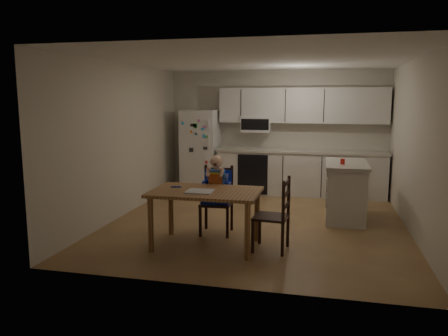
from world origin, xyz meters
The scene contains 10 objects.
room centered at (0.00, 0.48, 1.25)m, with size 4.52×5.01×2.51m.
refrigerator centered at (-1.55, 2.15, 0.85)m, with size 0.72×0.70×1.70m, color silver.
kitchen_run centered at (0.50, 2.24, 0.88)m, with size 3.37×0.62×2.15m.
kitchen_island centered at (1.36, 0.53, 0.46)m, with size 0.65×1.24×0.92m.
red_cup centered at (1.28, 0.36, 0.96)m, with size 0.07×0.07×0.09m, color red.
dining_table centered at (-0.48, -1.29, 0.65)m, with size 1.40×0.90×0.75m.
napkin centered at (-0.53, -1.39, 0.76)m, with size 0.34×0.30×0.01m, color #AFAFB4.
toddler_spoon centered at (-0.94, -1.19, 0.76)m, with size 0.02×0.02×0.12m, color #1228C6.
chair_booster centered at (-0.49, -0.67, 0.69)m, with size 0.45×0.45×1.14m.
chair_side centered at (0.46, -1.25, 0.54)m, with size 0.45×0.45×0.95m.
Camera 1 is at (1.01, -6.64, 1.92)m, focal length 35.00 mm.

